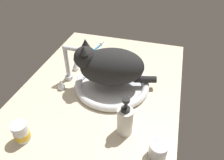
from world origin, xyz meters
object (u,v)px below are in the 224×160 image
(faucet, at_px, (69,66))
(cat, at_px, (108,66))
(pill_bottle, at_px, (21,133))
(toothbrush, at_px, (96,48))
(sink_basin, at_px, (112,84))
(soap_pump_bottle, at_px, (125,120))
(metal_jar, at_px, (158,150))

(faucet, bearing_deg, cat, -91.37)
(pill_bottle, relative_size, toothbrush, 0.51)
(pill_bottle, bearing_deg, sink_basin, -30.96)
(sink_basin, bearing_deg, soap_pump_bottle, -153.79)
(faucet, bearing_deg, sink_basin, -90.00)
(faucet, height_order, pill_bottle, faucet)
(sink_basin, xyz_separation_m, metal_jar, (-0.31, -0.25, 0.02))
(metal_jar, bearing_deg, sink_basin, 38.91)
(cat, distance_m, pill_bottle, 0.44)
(cat, xyz_separation_m, pill_bottle, (-0.38, 0.21, -0.08))
(soap_pump_bottle, bearing_deg, toothbrush, 28.94)
(cat, bearing_deg, sink_basin, -75.54)
(faucet, relative_size, cat, 0.53)
(pill_bottle, bearing_deg, cat, -29.20)
(cat, height_order, pill_bottle, cat)
(cat, bearing_deg, soap_pump_bottle, -149.95)
(toothbrush, bearing_deg, metal_jar, -144.94)
(faucet, bearing_deg, soap_pump_bottle, -126.05)
(pill_bottle, height_order, soap_pump_bottle, soap_pump_bottle)
(pill_bottle, relative_size, metal_jar, 1.25)
(faucet, xyz_separation_m, soap_pump_bottle, (-0.24, -0.33, -0.01))
(sink_basin, xyz_separation_m, cat, (-0.00, 0.02, 0.11))
(soap_pump_bottle, distance_m, metal_jar, 0.15)
(cat, height_order, metal_jar, cat)
(cat, bearing_deg, toothbrush, 28.10)
(faucet, distance_m, cat, 0.20)
(soap_pump_bottle, relative_size, metal_jar, 2.62)
(pill_bottle, distance_m, toothbrush, 0.70)
(metal_jar, bearing_deg, faucet, 56.23)
(sink_basin, xyz_separation_m, toothbrush, (0.32, 0.19, -0.01))
(soap_pump_bottle, xyz_separation_m, metal_jar, (-0.07, -0.13, -0.03))
(pill_bottle, relative_size, soap_pump_bottle, 0.48)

